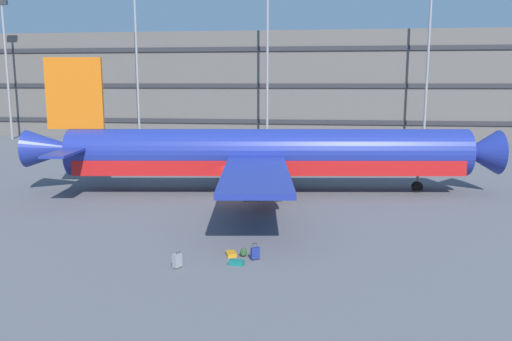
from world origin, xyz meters
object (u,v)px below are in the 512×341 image
(airliner, at_px, (263,154))
(suitcase_red, at_px, (177,260))
(suitcase_purple, at_px, (255,253))
(suitcase_upright, at_px, (236,263))
(backpack_laid_flat, at_px, (244,253))
(suitcase_large, at_px, (231,254))

(airliner, relative_size, suitcase_red, 46.70)
(suitcase_red, bearing_deg, suitcase_purple, 24.53)
(suitcase_purple, relative_size, suitcase_upright, 1.07)
(suitcase_red, xyz_separation_m, suitcase_upright, (2.85, 0.79, -0.26))
(backpack_laid_flat, bearing_deg, airliner, 92.60)
(airliner, height_order, backpack_laid_flat, airliner)
(suitcase_red, xyz_separation_m, backpack_laid_flat, (3.02, 2.05, -0.17))
(suitcase_purple, bearing_deg, suitcase_large, 162.70)
(suitcase_upright, bearing_deg, airliner, 91.85)
(suitcase_red, bearing_deg, suitcase_large, 41.90)
(suitcase_purple, distance_m, suitcase_red, 4.05)
(suitcase_purple, xyz_separation_m, suitcase_upright, (-0.84, -0.89, -0.23))
(suitcase_purple, height_order, suitcase_upright, suitcase_purple)
(suitcase_red, height_order, backpack_laid_flat, suitcase_red)
(airliner, bearing_deg, suitcase_red, -97.04)
(airliner, height_order, suitcase_red, airliner)
(suitcase_purple, xyz_separation_m, suitcase_red, (-3.69, -1.68, 0.04))
(suitcase_upright, bearing_deg, suitcase_red, -164.50)
(suitcase_large, bearing_deg, backpack_laid_flat, -3.88)
(suitcase_large, distance_m, suitcase_upright, 1.40)
(airliner, relative_size, backpack_laid_flat, 79.21)
(suitcase_purple, bearing_deg, suitcase_red, -155.47)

